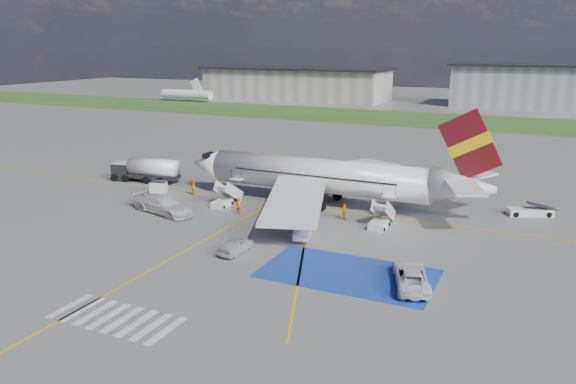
# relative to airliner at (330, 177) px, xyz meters

# --- Properties ---
(ground) EXTENTS (400.00, 400.00, 0.00)m
(ground) POSITION_rel_airliner_xyz_m (-1.51, -14.00, -3.39)
(ground) COLOR #60605E
(ground) RESTS_ON ground
(grass_strip) EXTENTS (400.00, 30.00, 0.01)m
(grass_strip) POSITION_rel_airliner_xyz_m (-1.51, 81.00, -3.39)
(grass_strip) COLOR #2D4C1E
(grass_strip) RESTS_ON ground
(taxiway_line_main) EXTENTS (120.00, 0.20, 0.01)m
(taxiway_line_main) POSITION_rel_airliner_xyz_m (-1.51, -2.00, -3.39)
(taxiway_line_main) COLOR gold
(taxiway_line_main) RESTS_ON ground
(taxiway_line_cross) EXTENTS (0.20, 60.00, 0.01)m
(taxiway_line_cross) POSITION_rel_airliner_xyz_m (-6.51, -24.00, -3.39)
(taxiway_line_cross) COLOR gold
(taxiway_line_cross) RESTS_ON ground
(taxiway_line_diag) EXTENTS (20.71, 56.45, 0.01)m
(taxiway_line_diag) POSITION_rel_airliner_xyz_m (-1.51, -2.00, -3.39)
(taxiway_line_diag) COLOR gold
(taxiway_line_diag) RESTS_ON ground
(staging_box) EXTENTS (14.00, 8.00, 0.01)m
(staging_box) POSITION_rel_airliner_xyz_m (8.49, -18.00, -3.39)
(staging_box) COLOR #1A399D
(staging_box) RESTS_ON ground
(crosswalk) EXTENTS (9.00, 4.00, 0.01)m
(crosswalk) POSITION_rel_airliner_xyz_m (-3.31, -32.00, -3.39)
(crosswalk) COLOR silver
(crosswalk) RESTS_ON ground
(terminal_west) EXTENTS (60.00, 22.00, 10.00)m
(terminal_west) POSITION_rel_airliner_xyz_m (-56.51, 116.00, 1.61)
(terminal_west) COLOR gray
(terminal_west) RESTS_ON ground
(terminal_centre) EXTENTS (48.00, 18.00, 12.00)m
(terminal_centre) POSITION_rel_airliner_xyz_m (18.49, 121.00, 2.61)
(terminal_centre) COLOR gray
(terminal_centre) RESTS_ON ground
(airliner) EXTENTS (36.81, 32.95, 11.92)m
(airliner) POSITION_rel_airliner_xyz_m (0.00, 0.00, 0.00)
(airliner) COLOR silver
(airliner) RESTS_ON ground
(airstairs_fwd) EXTENTS (1.90, 5.20, 3.60)m
(airstairs_fwd) POSITION_rel_airliner_xyz_m (-11.01, -5.30, -2.77)
(airstairs_fwd) COLOR silver
(airstairs_fwd) RESTS_ON ground
(airstairs_aft) EXTENTS (1.90, 5.20, 3.60)m
(airstairs_aft) POSITION_rel_airliner_xyz_m (7.49, -5.30, -2.77)
(airstairs_aft) COLOR silver
(airstairs_aft) RESTS_ON ground
(fuel_tanker) EXTENTS (9.58, 3.90, 3.18)m
(fuel_tanker) POSITION_rel_airliner_xyz_m (-26.64, 0.32, -2.06)
(fuel_tanker) COLOR black
(fuel_tanker) RESTS_ON ground
(gpu_cart) EXTENTS (2.17, 1.69, 1.60)m
(gpu_cart) POSITION_rel_airliner_xyz_m (-21.14, -4.18, -2.67)
(gpu_cart) COLOR silver
(gpu_cart) RESTS_ON ground
(belt_loader) EXTENTS (5.15, 3.33, 1.50)m
(belt_loader) POSITION_rel_airliner_xyz_m (21.21, 5.60, -3.02)
(belt_loader) COLOR silver
(belt_loader) RESTS_ON ground
(car_silver_a) EXTENTS (1.82, 4.15, 1.39)m
(car_silver_a) POSITION_rel_airliner_xyz_m (-2.08, -17.84, -2.70)
(car_silver_a) COLOR #B4B6BB
(car_silver_a) RESTS_ON ground
(car_silver_b) EXTENTS (2.56, 4.49, 1.40)m
(car_silver_b) POSITION_rel_airliner_xyz_m (1.73, -11.57, -2.69)
(car_silver_b) COLOR #B4B6BC
(car_silver_b) RESTS_ON ground
(van_white_a) EXTENTS (4.00, 5.77, 1.98)m
(van_white_a) POSITION_rel_airliner_xyz_m (13.63, -18.06, -2.40)
(van_white_a) COLOR white
(van_white_a) RESTS_ON ground
(van_white_b) EXTENTS (6.82, 4.16, 2.49)m
(van_white_b) POSITION_rel_airliner_xyz_m (-15.60, -10.63, -2.15)
(van_white_b) COLOR silver
(van_white_b) RESTS_ON ground
(crew_fwd) EXTENTS (0.73, 0.52, 1.87)m
(crew_fwd) POSITION_rel_airliner_xyz_m (-7.75, -7.50, -2.46)
(crew_fwd) COLOR orange
(crew_fwd) RESTS_ON ground
(crew_nose) EXTENTS (1.06, 1.17, 1.96)m
(crew_nose) POSITION_rel_airliner_xyz_m (-16.98, -2.93, -2.41)
(crew_nose) COLOR orange
(crew_nose) RESTS_ON ground
(crew_aft) EXTENTS (0.45, 1.08, 1.84)m
(crew_aft) POSITION_rel_airliner_xyz_m (3.37, -4.53, -2.48)
(crew_aft) COLOR orange
(crew_aft) RESTS_ON ground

